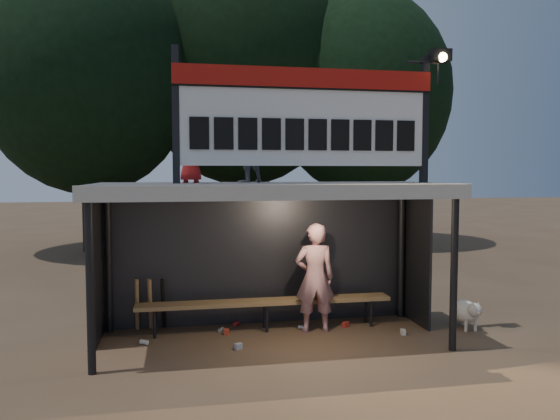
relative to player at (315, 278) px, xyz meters
name	(u,v)px	position (x,y,z in m)	size (l,w,h in m)	color
ground	(272,340)	(-0.73, -0.32, -0.85)	(80.00, 80.00, 0.00)	#503A28
player	(315,278)	(0.00, 0.00, 0.00)	(0.62, 0.41, 1.70)	silver
child_a	(246,149)	(-1.05, 0.04, 1.98)	(0.49, 0.38, 1.01)	slate
child_b	(191,155)	(-1.87, 0.04, 1.89)	(0.41, 0.26, 0.83)	#B11B1B
dugout_shelter	(269,214)	(-0.73, -0.08, 1.00)	(5.10, 2.08, 2.32)	#3F3F42
scoreboard_assembly	(309,114)	(-0.17, -0.33, 2.48)	(4.10, 0.27, 1.99)	black
bench	(266,303)	(-0.73, 0.23, -0.42)	(4.00, 0.35, 0.48)	olive
tree_left	(87,73)	(-4.73, 9.68, 4.67)	(6.46, 6.46, 9.27)	black
tree_mid	(243,66)	(0.27, 11.18, 5.32)	(7.22, 7.22, 10.36)	#301F15
tree_right	(362,94)	(4.27, 10.18, 4.34)	(6.08, 6.08, 8.72)	black
dog	(466,311)	(2.40, -0.30, -0.57)	(0.36, 0.81, 0.49)	silver
bats	(150,304)	(-2.51, 0.50, -0.42)	(0.48, 0.33, 0.84)	olive
litter	(268,332)	(-0.74, -0.01, -0.81)	(3.97, 1.29, 0.08)	#BA341F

